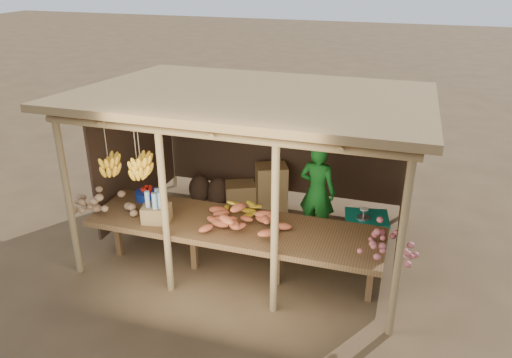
% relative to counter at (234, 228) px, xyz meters
% --- Properties ---
extents(ground, '(60.00, 60.00, 0.00)m').
position_rel_counter_xyz_m(ground, '(-0.00, 0.95, -0.74)').
color(ground, brown).
rests_on(ground, ground).
extents(stall_structure, '(4.70, 3.50, 2.43)m').
position_rel_counter_xyz_m(stall_structure, '(-0.06, 1.06, 1.19)').
color(stall_structure, '#94774C').
rests_on(stall_structure, ground).
extents(counter, '(3.90, 1.05, 0.80)m').
position_rel_counter_xyz_m(counter, '(0.00, 0.00, 0.00)').
color(counter, brown).
rests_on(counter, ground).
extents(potato_heap, '(1.10, 0.71, 0.37)m').
position_rel_counter_xyz_m(potato_heap, '(-1.85, -0.16, 0.25)').
color(potato_heap, '#A17953').
rests_on(potato_heap, counter).
extents(sweet_potato_heap, '(1.27, 1.05, 0.36)m').
position_rel_counter_xyz_m(sweet_potato_heap, '(0.17, -0.12, 0.24)').
color(sweet_potato_heap, '#BA5330').
rests_on(sweet_potato_heap, counter).
extents(onion_heap, '(0.94, 0.71, 0.36)m').
position_rel_counter_xyz_m(onion_heap, '(1.88, -0.14, 0.24)').
color(onion_heap, '#BB5B5D').
rests_on(onion_heap, counter).
extents(banana_pile, '(0.57, 0.40, 0.34)m').
position_rel_counter_xyz_m(banana_pile, '(-0.01, 0.28, 0.23)').
color(banana_pile, yellow).
rests_on(banana_pile, counter).
extents(tomato_basin, '(0.34, 0.34, 0.18)m').
position_rel_counter_xyz_m(tomato_basin, '(-1.46, 0.34, 0.13)').
color(tomato_basin, navy).
rests_on(tomato_basin, counter).
extents(bottle_box, '(0.41, 0.35, 0.45)m').
position_rel_counter_xyz_m(bottle_box, '(-1.00, -0.22, 0.23)').
color(bottle_box, '#9C7846').
rests_on(bottle_box, counter).
extents(vendor, '(0.62, 0.46, 1.55)m').
position_rel_counter_xyz_m(vendor, '(0.84, 1.36, 0.04)').
color(vendor, '#186E1F').
rests_on(vendor, ground).
extents(tarp_crate, '(0.70, 0.63, 0.74)m').
position_rel_counter_xyz_m(tarp_crate, '(1.61, 1.20, -0.44)').
color(tarp_crate, brown).
rests_on(tarp_crate, ground).
extents(carton_stack, '(1.19, 0.57, 0.81)m').
position_rel_counter_xyz_m(carton_stack, '(-0.25, 2.02, -0.38)').
color(carton_stack, '#9C7846').
rests_on(carton_stack, ground).
extents(burlap_sacks, '(0.75, 0.39, 0.53)m').
position_rel_counter_xyz_m(burlap_sacks, '(-1.25, 2.08, -0.51)').
color(burlap_sacks, '#432E1F').
rests_on(burlap_sacks, ground).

